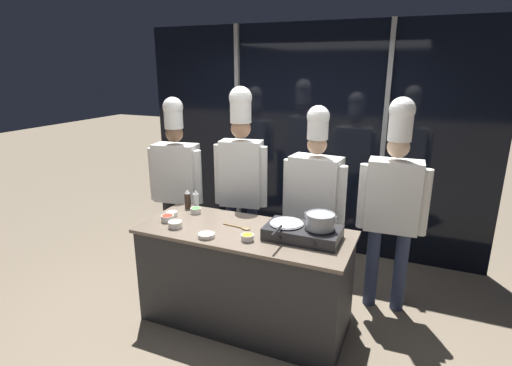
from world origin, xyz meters
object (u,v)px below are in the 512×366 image
object	(u,v)px
squeeze_bottle_soy	(188,199)
chef_sous	(241,170)
portable_stove	(303,232)
prep_bowl_shrimp	(206,235)
prep_bowl_bean_sprouts	(172,213)
prep_bowl_carrots	(247,237)
prep_bowl_chili_flakes	(167,218)
chef_line	(315,191)
chef_pastry	(393,195)
squeeze_bottle_clear	(196,200)
frying_pan	(286,222)
prep_bowl_scallions	(196,210)
stock_pot	(320,221)
serving_spoon_slotted	(242,228)
chef_head	(177,174)
prep_bowl_noodles	(175,224)

from	to	relation	value
squeeze_bottle_soy	chef_sous	bearing A→B (deg)	49.02
portable_stove	prep_bowl_shrimp	distance (m)	0.78
prep_bowl_bean_sprouts	prep_bowl_carrots	bearing A→B (deg)	-14.03
prep_bowl_chili_flakes	chef_sous	size ratio (longest dim) A/B	0.06
chef_line	chef_pastry	bearing A→B (deg)	-176.37
prep_bowl_shrimp	squeeze_bottle_clear	bearing A→B (deg)	128.07
frying_pan	prep_bowl_bean_sprouts	size ratio (longest dim) A/B	4.60
frying_pan	squeeze_bottle_clear	bearing A→B (deg)	165.09
prep_bowl_bean_sprouts	chef_line	distance (m)	1.37
prep_bowl_carrots	chef_pastry	size ratio (longest dim) A/B	0.05
prep_bowl_scallions	prep_bowl_bean_sprouts	bearing A→B (deg)	-138.67
stock_pot	prep_bowl_bean_sprouts	xyz separation A→B (m)	(-1.40, 0.01, -0.15)
serving_spoon_slotted	chef_head	xyz separation A→B (m)	(-1.10, 0.66, 0.19)
frying_pan	chef_pastry	world-z (taller)	chef_pastry
serving_spoon_slotted	chef_sous	xyz separation A→B (m)	(-0.33, 0.69, 0.31)
squeeze_bottle_clear	chef_pastry	world-z (taller)	chef_pastry
portable_stove	chef_line	xyz separation A→B (m)	(-0.10, 0.72, 0.12)
squeeze_bottle_soy	portable_stove	bearing A→B (deg)	-11.42
frying_pan	chef_line	distance (m)	0.73
prep_bowl_chili_flakes	chef_pastry	bearing A→B (deg)	24.07
frying_pan	chef_head	size ratio (longest dim) A/B	0.25
squeeze_bottle_clear	chef_head	xyz separation A→B (m)	(-0.48, 0.39, 0.11)
squeeze_bottle_soy	squeeze_bottle_clear	bearing A→B (deg)	9.43
portable_stove	prep_bowl_bean_sprouts	distance (m)	1.26
serving_spoon_slotted	squeeze_bottle_soy	bearing A→B (deg)	160.24
prep_bowl_chili_flakes	prep_bowl_shrimp	bearing A→B (deg)	-18.25
portable_stove	serving_spoon_slotted	distance (m)	0.54
squeeze_bottle_soy	squeeze_bottle_clear	distance (m)	0.09
portable_stove	chef_head	world-z (taller)	chef_head
squeeze_bottle_clear	chef_sous	distance (m)	0.55
prep_bowl_scallions	prep_bowl_bean_sprouts	world-z (taller)	prep_bowl_scallions
prep_bowl_bean_sprouts	chef_sous	xyz separation A→B (m)	(0.40, 0.67, 0.29)
prep_bowl_shrimp	prep_bowl_bean_sprouts	size ratio (longest dim) A/B	1.34
prep_bowl_chili_flakes	chef_head	size ratio (longest dim) A/B	0.06
squeeze_bottle_soy	prep_bowl_bean_sprouts	distance (m)	0.25
serving_spoon_slotted	squeeze_bottle_clear	bearing A→B (deg)	156.61
prep_bowl_noodles	prep_bowl_shrimp	xyz separation A→B (m)	(0.35, -0.07, -0.01)
squeeze_bottle_clear	prep_bowl_noodles	bearing A→B (deg)	-80.32
prep_bowl_bean_sprouts	chef_pastry	xyz separation A→B (m)	(1.88, 0.69, 0.21)
chef_head	prep_bowl_shrimp	bearing A→B (deg)	125.57
portable_stove	chef_pastry	size ratio (longest dim) A/B	0.30
squeeze_bottle_clear	chef_head	distance (m)	0.63
chef_head	chef_sous	distance (m)	0.78
squeeze_bottle_soy	squeeze_bottle_clear	size ratio (longest dim) A/B	0.97
portable_stove	prep_bowl_scallions	xyz separation A→B (m)	(-1.09, 0.16, -0.02)
squeeze_bottle_clear	chef_head	world-z (taller)	chef_head
frying_pan	prep_bowl_carrots	bearing A→B (deg)	-141.52
chef_head	chef_sous	xyz separation A→B (m)	(0.77, 0.03, 0.11)
stock_pot	prep_bowl_noodles	world-z (taller)	stock_pot
chef_head	serving_spoon_slotted	bearing A→B (deg)	140.56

